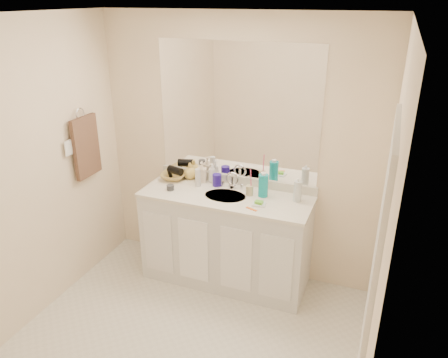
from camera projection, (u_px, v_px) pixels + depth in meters
floor at (177, 353)px, 3.31m from camera, size 2.60×2.60×0.00m
ceiling at (159, 16)px, 2.38m from camera, size 2.60×2.60×0.02m
wall_back at (237, 151)px, 3.96m from camera, size 2.60×0.02×2.40m
wall_front at (15, 352)px, 1.73m from camera, size 2.60×0.02×2.40m
wall_left at (16, 183)px, 3.28m from camera, size 0.02×2.60×2.40m
wall_right at (379, 251)px, 2.41m from camera, size 0.02×2.60×2.40m
vanity_cabinet at (226, 239)px, 4.02m from camera, size 1.50×0.55×0.85m
countertop at (226, 196)px, 3.85m from camera, size 1.52×0.57×0.03m
backsplash at (236, 180)px, 4.05m from camera, size 1.52×0.03×0.08m
sink_basin at (225, 197)px, 3.83m from camera, size 0.37×0.37×0.02m
faucet at (232, 182)px, 3.96m from camera, size 0.02×0.02×0.11m
mirror at (237, 112)px, 3.81m from camera, size 1.48×0.01×1.20m
blue_mug at (217, 180)px, 4.01m from camera, size 0.10×0.10×0.11m
tan_cup at (249, 190)px, 3.83m from camera, size 0.08×0.08×0.09m
toothbrush at (251, 179)px, 3.78m from camera, size 0.01×0.04×0.19m
mouthwash_bottle at (263, 186)px, 3.78m from camera, size 0.11×0.11×0.20m
clear_pump_bottle at (298, 191)px, 3.70m from camera, size 0.08×0.08×0.18m
soap_dish at (259, 204)px, 3.66m from camera, size 0.12×0.10×0.01m
green_soap at (259, 202)px, 3.65m from camera, size 0.07×0.05×0.02m
orange_comb at (251, 209)px, 3.58m from camera, size 0.11×0.06×0.00m
dark_jar at (170, 187)px, 3.93m from camera, size 0.09×0.09×0.05m
extra_white_bottle at (198, 178)px, 3.99m from camera, size 0.07×0.07×0.16m
soap_bottle_white at (212, 173)px, 4.08m from camera, size 0.09×0.09×0.18m
soap_bottle_cream at (202, 172)px, 4.08m from camera, size 0.11×0.11×0.20m
soap_bottle_yellow at (190, 171)px, 4.16m from camera, size 0.13×0.13×0.16m
wicker_basket at (174, 176)px, 4.17m from camera, size 0.28×0.28×0.06m
hair_dryer at (175, 170)px, 4.14m from camera, size 0.16×0.11×0.07m
towel_ring at (80, 114)px, 3.80m from camera, size 0.01×0.11×0.11m
hand_towel at (86, 147)px, 3.91m from camera, size 0.04×0.32×0.55m
switch_plate at (68, 148)px, 3.72m from camera, size 0.01×0.08×0.13m
door at (368, 314)px, 2.23m from camera, size 0.02×0.82×2.00m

